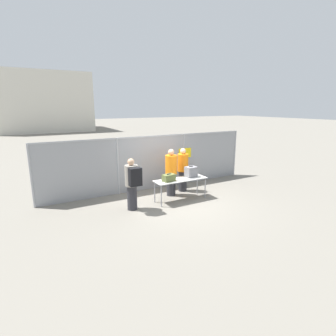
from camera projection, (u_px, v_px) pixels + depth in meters
ground_plane at (176, 202)px, 9.03m from camera, size 120.00×120.00×0.00m
fence_section at (153, 161)px, 10.28m from camera, size 8.62×0.07×2.11m
inspection_table at (181, 181)px, 9.04m from camera, size 1.89×0.60×0.76m
suitcase_olive at (169, 178)px, 8.75m from camera, size 0.45×0.32×0.26m
suitcase_grey at (191, 172)px, 9.27m from camera, size 0.41×0.33×0.39m
traveler_hooded at (132, 182)px, 8.12m from camera, size 0.41×0.64×1.66m
security_worker_near at (171, 172)px, 9.50m from camera, size 0.43×0.43×1.72m
security_worker_far at (183, 169)px, 10.01m from camera, size 0.41×0.41×1.67m
utility_trailer at (164, 167)px, 12.39m from camera, size 4.32×2.01×0.63m
distant_hangar at (42, 103)px, 34.70m from camera, size 11.10×10.35×7.28m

